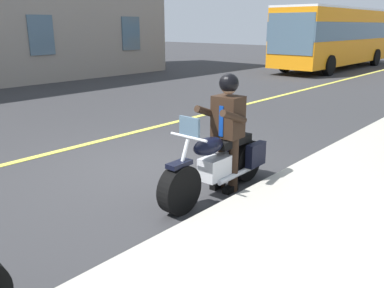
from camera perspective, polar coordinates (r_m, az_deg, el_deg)
The scene contains 5 objects.
ground_plane at distance 7.02m, azimuth -5.65°, elevation -3.16°, with size 80.00×80.00×0.00m, color #333335.
lane_center_stripe at distance 8.53m, azimuth -14.79°, elevation 0.01°, with size 60.00×0.16×0.01m, color #E5DB4C.
motorcycle_main at distance 5.74m, azimuth 3.89°, elevation -2.90°, with size 2.21×0.62×1.26m.
rider_main at distance 5.72m, azimuth 5.11°, elevation 3.11°, with size 0.63×0.55×1.74m.
bus_near at distance 24.63m, azimuth 20.24°, elevation 14.56°, with size 11.05×2.70×3.30m.
Camera 1 is at (4.43, 4.90, 2.38)m, focal length 36.97 mm.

